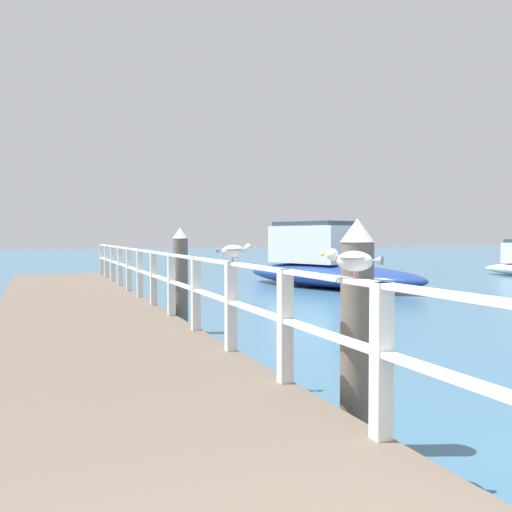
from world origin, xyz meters
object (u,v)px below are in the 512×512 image
object	(u,v)px
dock_piling_far	(180,280)
channel_buoy	(331,266)
seagull_background	(234,251)
dock_piling_near	(357,334)
seagull_foreground	(353,260)
boat_2	(324,265)

from	to	relation	value
dock_piling_far	channel_buoy	size ratio (longest dim) A/B	1.42
seagull_background	dock_piling_near	bearing A→B (deg)	20.52
channel_buoy	seagull_foreground	bearing A→B (deg)	-118.00
seagull_foreground	dock_piling_near	bearing A→B (deg)	21.09
dock_piling_near	seagull_background	distance (m)	2.26
seagull_foreground	seagull_background	xyz separation A→B (m)	(0.01, 2.72, 0.00)
dock_piling_far	seagull_background	xyz separation A→B (m)	(-0.37, -4.22, 0.66)
dock_piling_far	seagull_foreground	size ratio (longest dim) A/B	4.80
seagull_foreground	channel_buoy	bearing A→B (deg)	26.30
seagull_background	channel_buoy	xyz separation A→B (m)	(11.20, 18.37, -1.30)
dock_piling_near	dock_piling_far	bearing A→B (deg)	90.00
seagull_foreground	channel_buoy	world-z (taller)	seagull_foreground
seagull_foreground	boat_2	distance (m)	16.48
seagull_foreground	boat_2	size ratio (longest dim) A/B	0.05
dock_piling_far	boat_2	size ratio (longest dim) A/B	0.24
seagull_foreground	channel_buoy	size ratio (longest dim) A/B	0.30
dock_piling_near	channel_buoy	world-z (taller)	dock_piling_near
seagull_foreground	seagull_background	size ratio (longest dim) A/B	0.87
dock_piling_far	boat_2	distance (m)	10.47
seagull_foreground	channel_buoy	xyz separation A→B (m)	(11.22, 21.09, -1.30)
seagull_foreground	channel_buoy	distance (m)	23.93
boat_2	channel_buoy	world-z (taller)	boat_2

